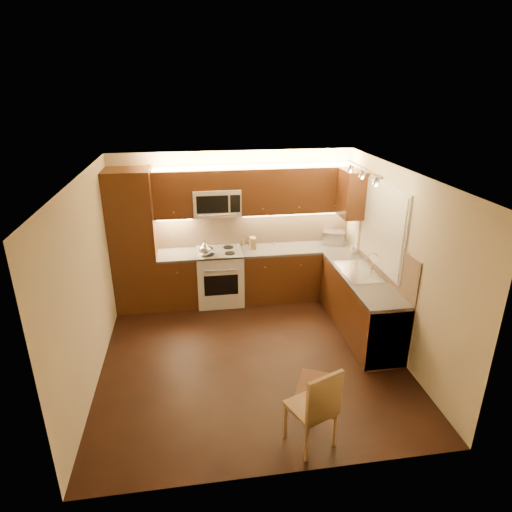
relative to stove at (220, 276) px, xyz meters
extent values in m
cube|color=black|center=(0.30, -1.68, -0.46)|extent=(4.00, 4.00, 0.01)
cube|color=beige|center=(0.30, -1.68, 2.04)|extent=(4.00, 4.00, 0.01)
cube|color=beige|center=(0.30, 0.32, 0.79)|extent=(4.00, 0.01, 2.50)
cube|color=beige|center=(0.30, -3.67, 0.79)|extent=(4.00, 0.01, 2.50)
cube|color=beige|center=(-1.70, -1.68, 0.79)|extent=(0.01, 4.00, 2.50)
cube|color=beige|center=(2.30, -1.68, 0.79)|extent=(0.01, 4.00, 2.50)
cube|color=#411E0D|center=(-1.35, 0.02, 0.69)|extent=(0.70, 0.60, 2.30)
cube|color=#411E0D|center=(-0.69, 0.02, -0.03)|extent=(0.62, 0.60, 0.86)
cube|color=#353230|center=(-0.69, 0.02, 0.42)|extent=(0.62, 0.60, 0.04)
cube|color=#411E0D|center=(1.34, 0.02, -0.03)|extent=(1.92, 0.60, 0.86)
cube|color=#353230|center=(1.34, 0.02, 0.42)|extent=(1.92, 0.60, 0.04)
cube|color=#411E0D|center=(2.00, -1.28, -0.03)|extent=(0.60, 2.00, 0.86)
cube|color=#353230|center=(2.00, -1.28, 0.42)|extent=(0.60, 2.00, 0.04)
cube|color=silver|center=(2.00, -1.98, -0.03)|extent=(0.58, 0.60, 0.84)
cube|color=tan|center=(0.65, 0.31, 0.74)|extent=(3.30, 0.02, 0.60)
cube|color=tan|center=(2.29, -1.28, 0.74)|extent=(0.02, 2.00, 0.60)
cube|color=#411E0D|center=(-0.69, 0.15, 1.42)|extent=(0.62, 0.35, 0.75)
cube|color=#411E0D|center=(1.34, 0.15, 1.42)|extent=(1.92, 0.35, 0.75)
cube|color=#411E0D|center=(0.00, 0.15, 1.63)|extent=(0.76, 0.35, 0.31)
cube|color=#411E0D|center=(2.12, -0.28, 1.42)|extent=(0.35, 0.50, 0.75)
cube|color=silver|center=(2.29, -1.12, 1.14)|extent=(0.03, 1.44, 1.24)
cube|color=silver|center=(2.27, -1.12, 1.14)|extent=(0.02, 1.36, 1.16)
cube|color=silver|center=(1.85, -1.27, 2.00)|extent=(0.04, 1.20, 0.03)
cube|color=silver|center=(2.01, 0.14, 0.55)|extent=(0.43, 0.37, 0.22)
cube|color=#A27F49|center=(0.58, 0.09, 0.54)|extent=(0.10, 0.15, 0.19)
cylinder|color=silver|center=(0.55, 0.26, 0.49)|extent=(0.05, 0.05, 0.10)
cylinder|color=olive|center=(0.44, 0.26, 0.49)|extent=(0.04, 0.04, 0.10)
cylinder|color=silver|center=(0.96, 0.16, 0.49)|extent=(0.05, 0.05, 0.10)
cylinder|color=brown|center=(0.60, 0.26, 0.49)|extent=(0.05, 0.05, 0.10)
imported|color=white|center=(2.20, -0.34, 0.52)|extent=(0.08, 0.08, 0.16)
cube|color=black|center=(1.00, -2.58, -0.45)|extent=(0.82, 0.95, 0.01)
camera|label=1|loc=(-0.40, -6.72, 3.06)|focal=30.54mm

